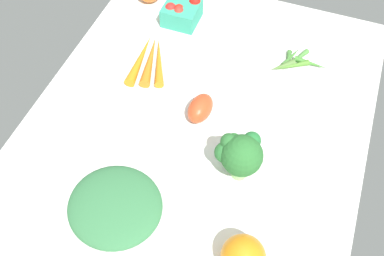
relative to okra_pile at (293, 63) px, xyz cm
name	(u,v)px	position (x,y,z in cm)	size (l,w,h in cm)	color
tablecloth	(192,136)	(-28.69, 16.66, -1.76)	(104.00, 76.00, 2.00)	white
okra_pile	(293,63)	(0.00, 0.00, 0.00)	(11.15, 13.84, 1.89)	#528E30
roma_tomato	(199,108)	(-23.23, 16.88, 1.84)	(8.12, 5.21, 5.21)	#D34B25
carrot_bunch	(149,60)	(-12.16, 34.41, 0.53)	(17.51, 11.02, 2.68)	orange
broccoli_head	(240,154)	(-34.76, 4.20, 6.34)	(9.51, 9.97, 11.57)	#99D17C
leafy_greens_clump	(115,206)	(-51.95, 24.24, 1.50)	(18.26, 19.03, 4.52)	#387A48
berry_basket	(182,12)	(5.79, 32.42, 2.26)	(9.15, 9.15, 6.47)	teal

